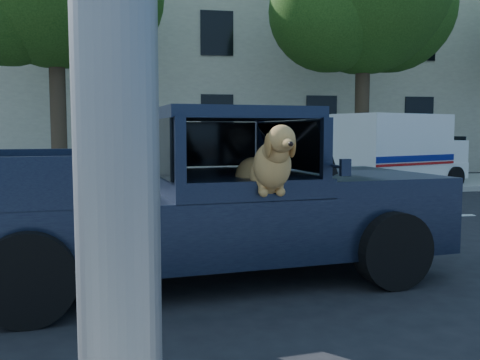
% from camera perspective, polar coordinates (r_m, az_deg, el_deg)
% --- Properties ---
extents(ground, '(120.00, 120.00, 0.00)m').
position_cam_1_polar(ground, '(6.54, 4.43, -9.57)').
color(ground, black).
rests_on(ground, ground).
extents(far_sidewalk, '(60.00, 4.00, 0.15)m').
position_cam_1_polar(far_sidewalk, '(15.49, -4.03, -0.66)').
color(far_sidewalk, gray).
rests_on(far_sidewalk, ground).
extents(lane_stripes, '(21.60, 0.14, 0.01)m').
position_cam_1_polar(lane_stripes, '(10.31, 10.55, -4.12)').
color(lane_stripes, silver).
rests_on(lane_stripes, ground).
extents(building_main, '(26.00, 6.00, 9.00)m').
position_cam_1_polar(building_main, '(23.25, 1.54, 12.26)').
color(building_main, beige).
rests_on(building_main, ground).
extents(pickup_truck, '(5.60, 2.98, 1.92)m').
position_cam_1_polar(pickup_truck, '(6.08, -4.63, -4.44)').
color(pickup_truck, black).
rests_on(pickup_truck, ground).
extents(mail_truck, '(4.27, 3.17, 2.13)m').
position_cam_1_polar(mail_truck, '(15.95, 16.49, 2.40)').
color(mail_truck, silver).
rests_on(mail_truck, ground).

